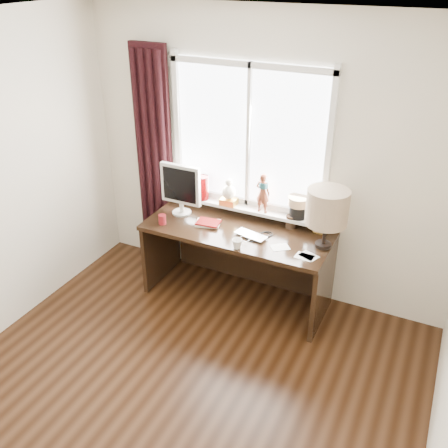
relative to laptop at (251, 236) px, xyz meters
The scene contains 16 objects.
floor 1.74m from the laptop, 92.40° to the right, with size 3.50×4.00×0.00m, color #382011.
ceiling 2.41m from the laptop, 92.40° to the right, with size 3.50×4.00×0.00m, color white.
wall_back 0.70m from the laptop, 98.45° to the left, with size 3.50×2.60×0.00m, color beige.
laptop is the anchor object (origin of this frame).
mug 0.24m from the laptop, 97.85° to the right, with size 0.09×0.08×0.09m, color white.
red_cup 0.84m from the laptop, behind, with size 0.07×0.07×0.09m, color maroon.
window 0.70m from the laptop, 116.14° to the left, with size 1.52×0.20×1.40m.
curtain 1.30m from the laptop, 163.90° to the left, with size 0.38×0.09×2.25m.
desk 0.35m from the laptop, 134.87° to the left, with size 1.70×0.70×0.75m.
monitor 0.83m from the laptop, behind, with size 0.40×0.18×0.49m.
notebook_stack 0.45m from the laptop, behind, with size 0.26×0.21×0.03m.
brush_holder 0.40m from the laptop, 50.56° to the left, with size 0.09×0.09×0.25m.
icon_frame 0.60m from the laptop, 31.00° to the left, with size 0.10×0.03×0.13m.
table_lamp 0.72m from the laptop, 10.58° to the left, with size 0.35×0.35×0.52m.
loose_papers 0.46m from the laptop, 11.21° to the right, with size 0.44×0.20×0.00m.
desk_cables 0.08m from the laptop, 26.22° to the left, with size 0.23×0.27×0.01m.
Camera 1 is at (1.49, -1.95, 2.92)m, focal length 40.00 mm.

